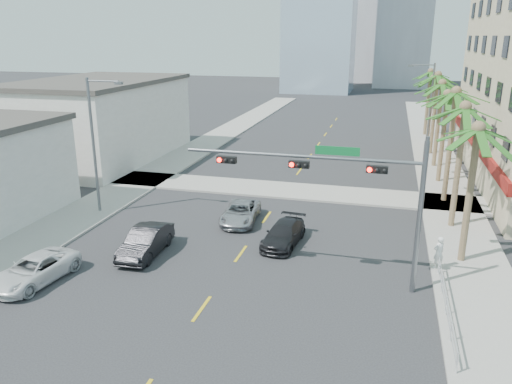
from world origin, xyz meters
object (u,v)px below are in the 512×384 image
car_parked_far (34,270)px  car_lane_left (146,242)px  car_lane_right (284,234)px  pedestrian (439,252)px  car_lane_center (240,212)px  traffic_signal_mast (349,184)px

car_parked_far → car_lane_left: 5.74m
car_parked_far → car_lane_right: 13.19m
pedestrian → car_lane_center: bearing=-53.8°
car_lane_right → pedestrian: (8.30, -1.25, 0.37)m
traffic_signal_mast → car_parked_far: bearing=-165.7°
traffic_signal_mast → car_parked_far: (-14.52, -3.70, -4.41)m
car_lane_right → car_parked_far: bearing=-139.2°
car_parked_far → pedestrian: pedestrian is taller
car_lane_left → pedestrian: size_ratio=2.68×
traffic_signal_mast → car_lane_center: bearing=136.7°
car_lane_left → car_lane_right: car_lane_left is taller
pedestrian → car_parked_far: bearing=-15.9°
car_lane_center → car_lane_right: 4.47m
car_lane_right → pedestrian: size_ratio=2.57×
car_lane_left → car_lane_right: 7.74m
car_parked_far → car_lane_center: car_parked_far is taller
car_parked_far → car_lane_right: bearing=43.2°
car_lane_center → pedestrian: (11.74, -4.10, 0.37)m
car_parked_far → car_lane_center: size_ratio=1.03×
car_lane_center → pedestrian: bearing=-24.6°
car_lane_right → traffic_signal_mast: bearing=-41.1°
traffic_signal_mast → car_parked_far: 15.62m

